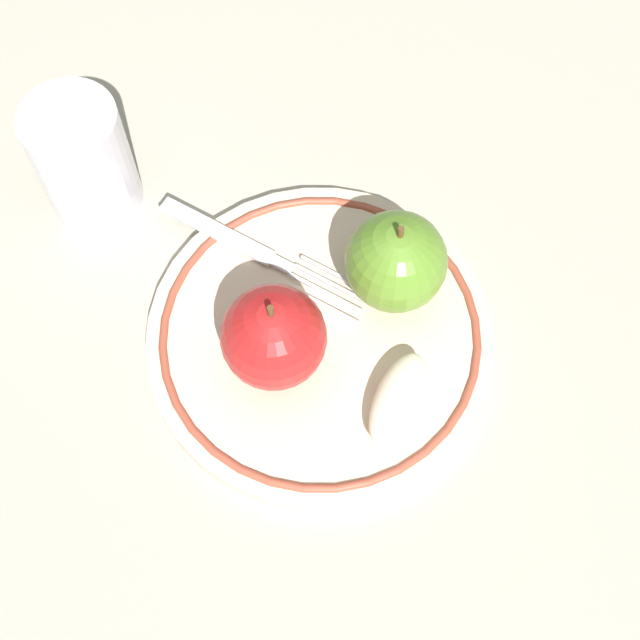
{
  "coord_description": "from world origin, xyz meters",
  "views": [
    {
      "loc": [
        0.21,
        -0.14,
        0.57
      ],
      "look_at": [
        0.01,
        0.02,
        0.04
      ],
      "focal_mm": 50.0,
      "sensor_mm": 36.0,
      "label": 1
    }
  ],
  "objects_px": {
    "fork": "(256,251)",
    "apple_red_whole": "(274,337)",
    "apple_slice_front": "(398,399)",
    "apple_second_whole": "(396,262)",
    "plate": "(320,337)",
    "drinking_glass": "(84,161)"
  },
  "relations": [
    {
      "from": "fork",
      "to": "apple_red_whole",
      "type": "bearing_deg",
      "value": -48.9
    },
    {
      "from": "apple_slice_front",
      "to": "apple_red_whole",
      "type": "bearing_deg",
      "value": 90.96
    },
    {
      "from": "apple_second_whole",
      "to": "fork",
      "type": "bearing_deg",
      "value": -144.75
    },
    {
      "from": "plate",
      "to": "drinking_glass",
      "type": "distance_m",
      "value": 0.21
    },
    {
      "from": "apple_second_whole",
      "to": "apple_slice_front",
      "type": "bearing_deg",
      "value": -39.26
    },
    {
      "from": "apple_slice_front",
      "to": "drinking_glass",
      "type": "relative_size",
      "value": 0.69
    },
    {
      "from": "drinking_glass",
      "to": "plate",
      "type": "bearing_deg",
      "value": 15.44
    },
    {
      "from": "plate",
      "to": "drinking_glass",
      "type": "xyz_separation_m",
      "value": [
        -0.2,
        -0.05,
        0.04
      ]
    },
    {
      "from": "apple_second_whole",
      "to": "fork",
      "type": "xyz_separation_m",
      "value": [
        -0.08,
        -0.06,
        -0.03
      ]
    },
    {
      "from": "fork",
      "to": "drinking_glass",
      "type": "height_order",
      "value": "drinking_glass"
    },
    {
      "from": "drinking_glass",
      "to": "apple_slice_front",
      "type": "bearing_deg",
      "value": 12.69
    },
    {
      "from": "fork",
      "to": "drinking_glass",
      "type": "relative_size",
      "value": 1.67
    },
    {
      "from": "plate",
      "to": "drinking_glass",
      "type": "height_order",
      "value": "drinking_glass"
    },
    {
      "from": "plate",
      "to": "apple_slice_front",
      "type": "height_order",
      "value": "apple_slice_front"
    },
    {
      "from": "plate",
      "to": "apple_red_whole",
      "type": "distance_m",
      "value": 0.06
    },
    {
      "from": "fork",
      "to": "apple_slice_front",
      "type": "bearing_deg",
      "value": -19.99
    },
    {
      "from": "apple_red_whole",
      "to": "apple_second_whole",
      "type": "xyz_separation_m",
      "value": [
        0.01,
        0.1,
        0.0
      ]
    },
    {
      "from": "apple_slice_front",
      "to": "fork",
      "type": "relative_size",
      "value": 0.41
    },
    {
      "from": "apple_red_whole",
      "to": "apple_slice_front",
      "type": "bearing_deg",
      "value": 28.31
    },
    {
      "from": "apple_red_whole",
      "to": "drinking_glass",
      "type": "xyz_separation_m",
      "value": [
        -0.19,
        -0.02,
        -0.0
      ]
    },
    {
      "from": "apple_red_whole",
      "to": "drinking_glass",
      "type": "height_order",
      "value": "drinking_glass"
    },
    {
      "from": "apple_second_whole",
      "to": "drinking_glass",
      "type": "relative_size",
      "value": 0.79
    }
  ]
}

